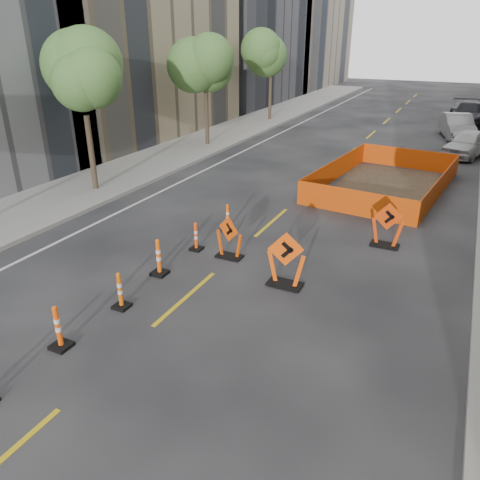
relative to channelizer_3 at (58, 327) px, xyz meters
The scene contains 19 objects.
ground_plane 1.75m from the channelizer_3, 34.52° to the right, with size 140.00×140.00×0.00m, color black.
sidewalk_left 13.44m from the channelizer_3, 124.60° to the left, with size 4.00×90.00×0.15m, color gray.
bld_left_d 41.83m from the channelizer_3, 112.22° to the left, with size 12.00×16.00×14.00m, color #4C4C51.
bld_left_e 57.63m from the channelizer_3, 105.96° to the left, with size 12.00×20.00×20.00m, color gray.
tree_l_b 12.14m from the channelizer_3, 127.81° to the left, with size 2.80×2.80×5.95m.
tree_l_c 20.70m from the channelizer_3, 110.25° to the left, with size 2.80×2.80×5.95m.
tree_l_d 30.16m from the channelizer_3, 103.60° to the left, with size 2.80×2.80×5.95m.
channelizer_3 is the anchor object (origin of this frame).
channelizer_4 1.93m from the channelizer_3, 85.63° to the left, with size 0.40×0.40×1.01m, color #D85B09, non-canonical shape.
channelizer_5 3.84m from the channelizer_3, 90.17° to the left, with size 0.44×0.44×1.12m, color #F3550A, non-canonical shape.
channelizer_6 5.76m from the channelizer_3, 89.16° to the left, with size 0.38×0.38×0.96m, color #F9440A, non-canonical shape.
channelizer_7 7.68m from the channelizer_3, 88.19° to the left, with size 0.38×0.38×0.98m, color #FF570A, non-canonical shape.
chevron_sign_left 5.88m from the channelizer_3, 77.17° to the left, with size 0.92×0.55×1.39m, color #DC4709, non-canonical shape.
chevron_sign_center 5.96m from the channelizer_3, 53.94° to the left, with size 1.08×0.65×1.63m, color #FF510A, non-canonical shape.
chevron_sign_right 10.32m from the channelizer_3, 57.58° to the left, with size 1.01×0.61×1.52m, color #E53D09, non-canonical shape.
safety_fence 15.74m from the channelizer_3, 73.87° to the left, with size 4.74×8.07×1.01m, color #EF430C, non-canonical shape.
parked_car_near 24.44m from the channelizer_3, 72.23° to the left, with size 1.71×4.24×1.44m, color #B1B1B3.
parked_car_mid 29.11m from the channelizer_3, 76.84° to the left, with size 1.64×4.71×1.55m, color gray.
parked_car_far 34.89m from the channelizer_3, 78.27° to the left, with size 2.32×5.71×1.66m, color black.
Camera 1 is at (5.98, -5.04, 6.48)m, focal length 35.00 mm.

